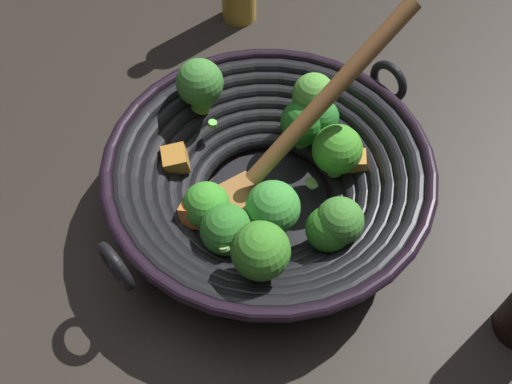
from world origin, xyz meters
TOP-DOWN VIEW (x-y plane):
  - ground_plane at (0.00, 0.00)m, footprint 4.00×4.00m
  - wok at (0.00, 0.00)m, footprint 0.36×0.36m

SIDE VIEW (x-z plane):
  - ground_plane at x=0.00m, z-range 0.00..0.00m
  - wok at x=0.00m, z-range -0.05..0.17m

